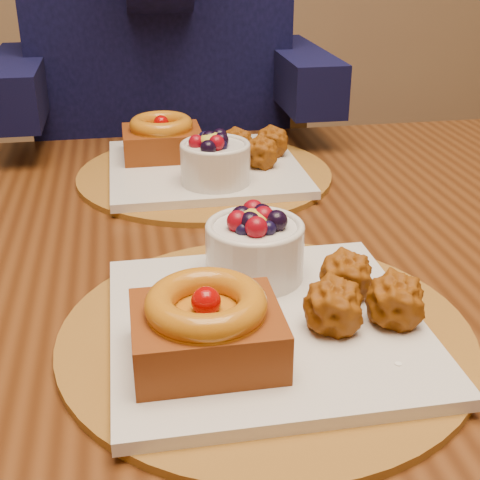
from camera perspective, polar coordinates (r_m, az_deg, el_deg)
name	(u,v)px	position (r m, az deg, el deg)	size (l,w,h in m)	color
dining_table	(228,293)	(0.85, -0.99, -4.51)	(1.60, 0.90, 0.76)	#3D1D0B
place_setting_near	(261,307)	(0.61, 1.80, -5.75)	(0.38, 0.38, 0.09)	brown
place_setting_far	(203,160)	(1.00, -3.21, 6.82)	(0.38, 0.38, 0.09)	brown
chair_far	(264,225)	(1.55, 2.02, 1.26)	(0.54, 0.54, 0.84)	black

